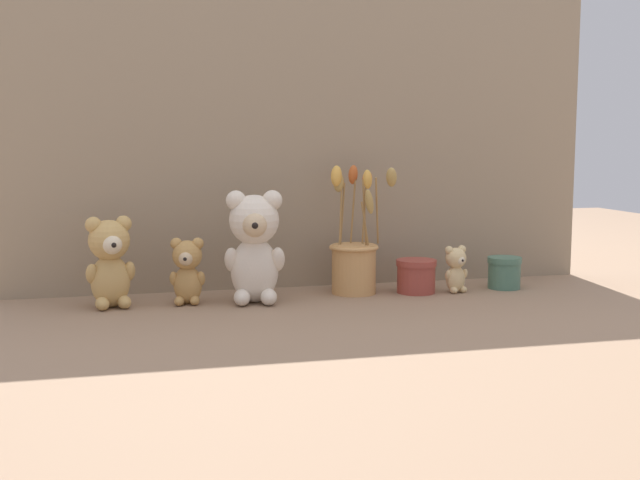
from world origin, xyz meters
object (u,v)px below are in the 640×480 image
object	(u,v)px
teddy_bear_large	(255,245)
teddy_bear_tiny	(456,268)
teddy_bear_small	(187,270)
flower_vase	(354,257)
decorative_tin_tall	(416,276)
teddy_bear_medium	(110,260)
decorative_tin_short	(504,272)

from	to	relation	value
teddy_bear_large	teddy_bear_tiny	world-z (taller)	teddy_bear_large
teddy_bear_large	teddy_bear_small	xyz separation A→B (m)	(-0.14, 0.02, -0.05)
flower_vase	teddy_bear_small	bearing A→B (deg)	-175.52
teddy_bear_small	decorative_tin_tall	xyz separation A→B (m)	(0.53, 0.00, -0.04)
teddy_bear_medium	decorative_tin_tall	distance (m)	0.69
teddy_bear_tiny	teddy_bear_small	bearing A→B (deg)	178.62
teddy_bear_large	teddy_bear_small	bearing A→B (deg)	170.79
flower_vase	decorative_tin_tall	size ratio (longest dim) A/B	3.17
teddy_bear_small	flower_vase	bearing A→B (deg)	4.48
teddy_bear_large	flower_vase	size ratio (longest dim) A/B	0.83
teddy_bear_large	teddy_bear_tiny	xyz separation A→B (m)	(0.48, 0.01, -0.07)
flower_vase	teddy_bear_large	bearing A→B (deg)	-167.52
decorative_tin_short	teddy_bear_large	bearing A→B (deg)	-177.53
teddy_bear_large	decorative_tin_short	xyz separation A→B (m)	(0.61, 0.03, -0.09)
teddy_bear_medium	decorative_tin_short	bearing A→B (deg)	0.05
flower_vase	decorative_tin_tall	bearing A→B (deg)	-11.14
teddy_bear_large	flower_vase	world-z (taller)	flower_vase
teddy_bear_medium	teddy_bear_tiny	distance (m)	0.78
flower_vase	decorative_tin_short	distance (m)	0.37
teddy_bear_large	decorative_tin_short	bearing A→B (deg)	2.47
teddy_bear_medium	flower_vase	distance (m)	0.55
teddy_bear_large	teddy_bear_small	size ratio (longest dim) A/B	1.70
teddy_bear_small	flower_vase	size ratio (longest dim) A/B	0.49
teddy_bear_small	teddy_bear_medium	bearing A→B (deg)	179.26
teddy_bear_small	teddy_bear_tiny	xyz separation A→B (m)	(0.62, -0.01, -0.02)
teddy_bear_medium	decorative_tin_short	distance (m)	0.92
decorative_tin_short	teddy_bear_small	bearing A→B (deg)	-179.78
flower_vase	decorative_tin_tall	distance (m)	0.15
decorative_tin_short	teddy_bear_medium	bearing A→B (deg)	-179.95
teddy_bear_small	teddy_bear_tiny	distance (m)	0.62
decorative_tin_tall	decorative_tin_short	bearing A→B (deg)	0.17
teddy_bear_small	flower_vase	distance (m)	0.39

